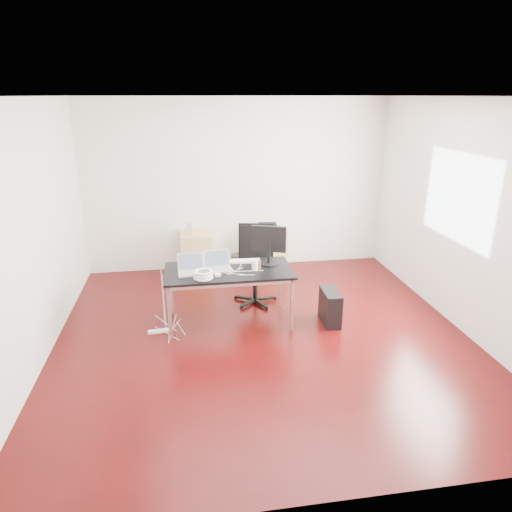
{
  "coord_description": "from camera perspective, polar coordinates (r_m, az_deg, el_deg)",
  "views": [
    {
      "loc": [
        -0.86,
        -4.93,
        2.81
      ],
      "look_at": [
        0.0,
        0.55,
        0.85
      ],
      "focal_mm": 32.0,
      "sensor_mm": 36.0,
      "label": 1
    }
  ],
  "objects": [
    {
      "name": "monitor",
      "position": [
        5.86,
        1.61,
        1.63
      ],
      "size": [
        0.44,
        0.26,
        0.51
      ],
      "rotation": [
        0.0,
        0.0,
        -0.38
      ],
      "color": "black",
      "rests_on": "desk"
    },
    {
      "name": "wastebasket",
      "position": [
        7.7,
        -2.24,
        -0.83
      ],
      "size": [
        0.29,
        0.29,
        0.28
      ],
      "primitive_type": "cylinder",
      "rotation": [
        0.0,
        0.0,
        -0.24
      ],
      "color": "black",
      "rests_on": "ground"
    },
    {
      "name": "laptop_right",
      "position": [
        5.77,
        -4.75,
        -1.15
      ],
      "size": [
        0.36,
        0.3,
        0.23
      ],
      "rotation": [
        0.0,
        0.0,
        0.15
      ],
      "color": "silver",
      "rests_on": "desk"
    },
    {
      "name": "cup_white",
      "position": [
        5.74,
        -0.15,
        -1.13
      ],
      "size": [
        0.1,
        0.1,
        0.12
      ],
      "primitive_type": "cylinder",
      "rotation": [
        0.0,
        0.0,
        -0.36
      ],
      "color": "white",
      "rests_on": "desk"
    },
    {
      "name": "cup_brown",
      "position": [
        5.77,
        0.23,
        -1.13
      ],
      "size": [
        0.09,
        0.09,
        0.1
      ],
      "primitive_type": "cylinder",
      "rotation": [
        0.0,
        0.0,
        0.28
      ],
      "color": "#5D2B20",
      "rests_on": "desk"
    },
    {
      "name": "power_adapter",
      "position": [
        5.57,
        -4.8,
        -2.37
      ],
      "size": [
        0.07,
        0.07,
        0.03
      ],
      "primitive_type": "cube",
      "rotation": [
        0.0,
        0.0,
        0.04
      ],
      "color": "white",
      "rests_on": "desk"
    },
    {
      "name": "room_shell",
      "position": [
        5.2,
        1.33,
        3.78
      ],
      "size": [
        5.0,
        5.0,
        5.0
      ],
      "color": "#320506",
      "rests_on": "ground"
    },
    {
      "name": "navy_garment",
      "position": [
        7.61,
        1.45,
        3.72
      ],
      "size": [
        0.32,
        0.27,
        0.09
      ],
      "primitive_type": "cube",
      "rotation": [
        0.0,
        0.0,
        -0.1
      ],
      "color": "black",
      "rests_on": "filing_cabinet_right"
    },
    {
      "name": "cable_coil",
      "position": [
        5.49,
        -6.61,
        -2.34
      ],
      "size": [
        0.24,
        0.24,
        0.11
      ],
      "rotation": [
        0.0,
        0.0,
        0.05
      ],
      "color": "white",
      "rests_on": "desk"
    },
    {
      "name": "pc_tower",
      "position": [
        6.02,
        9.25,
        -6.3
      ],
      "size": [
        0.22,
        0.46,
        0.44
      ],
      "primitive_type": "cube",
      "rotation": [
        0.0,
        0.0,
        -0.04
      ],
      "color": "black",
      "rests_on": "ground"
    },
    {
      "name": "laptop_left",
      "position": [
        5.69,
        -8.07,
        -1.57
      ],
      "size": [
        0.35,
        0.27,
        0.23
      ],
      "rotation": [
        0.0,
        0.0,
        0.06
      ],
      "color": "silver",
      "rests_on": "desk"
    },
    {
      "name": "speaker",
      "position": [
        7.4,
        -8.27,
        3.42
      ],
      "size": [
        0.11,
        0.1,
        0.18
      ],
      "primitive_type": "cube",
      "rotation": [
        0.0,
        0.0,
        -0.23
      ],
      "color": "#9E9E9E",
      "rests_on": "filing_cabinet_left"
    },
    {
      "name": "filing_cabinet_right",
      "position": [
        7.69,
        1.76,
        0.81
      ],
      "size": [
        0.5,
        0.5,
        0.7
      ],
      "primitive_type": "cube",
      "color": "tan",
      "rests_on": "ground"
    },
    {
      "name": "power_strip",
      "position": [
        5.91,
        -11.88,
        -9.16
      ],
      "size": [
        0.3,
        0.09,
        0.04
      ],
      "primitive_type": "cube",
      "rotation": [
        0.0,
        0.0,
        0.09
      ],
      "color": "white",
      "rests_on": "ground"
    },
    {
      "name": "desk",
      "position": [
        5.78,
        -3.43,
        -2.22
      ],
      "size": [
        1.6,
        0.8,
        0.73
      ],
      "color": "black",
      "rests_on": "ground"
    },
    {
      "name": "filing_cabinet_left",
      "position": [
        7.57,
        -7.46,
        0.34
      ],
      "size": [
        0.5,
        0.5,
        0.7
      ],
      "primitive_type": "cube",
      "color": "tan",
      "rests_on": "ground"
    },
    {
      "name": "office_chair",
      "position": [
        6.43,
        -0.07,
        -0.57
      ],
      "size": [
        0.56,
        0.58,
        1.08
      ],
      "rotation": [
        0.0,
        0.0,
        -0.21
      ],
      "color": "black",
      "rests_on": "ground"
    },
    {
      "name": "keyboard",
      "position": [
        6.02,
        -1.57,
        -0.64
      ],
      "size": [
        0.45,
        0.16,
        0.02
      ],
      "primitive_type": "cube",
      "rotation": [
        0.0,
        0.0,
        -0.06
      ],
      "color": "white",
      "rests_on": "desk"
    }
  ]
}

